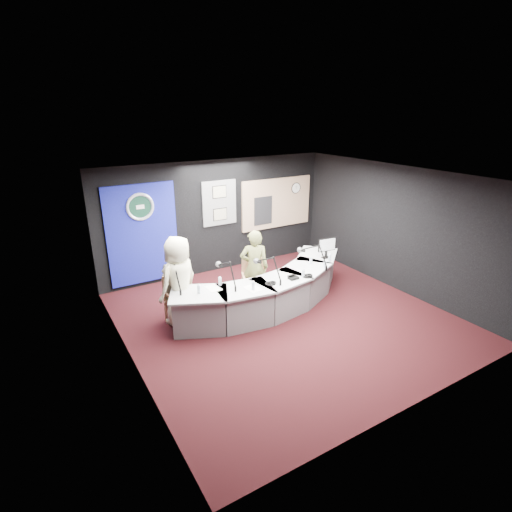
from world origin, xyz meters
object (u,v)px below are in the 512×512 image
broadcast_desk (268,291)px  person_woman (254,268)px  armchair_left (181,301)px  person_man (179,281)px  armchair_right (254,284)px

broadcast_desk → person_woman: bearing=114.4°
armchair_left → person_man: (0.00, -0.00, 0.41)m
broadcast_desk → person_man: size_ratio=2.57×
person_woman → armchair_right: bearing=-152.1°
armchair_right → armchair_left: bearing=-158.2°
person_man → person_woman: (1.64, -0.02, -0.06)m
person_man → armchair_right: bearing=154.7°
armchair_left → person_woman: size_ratio=0.57×
armchair_left → person_woman: bearing=-9.3°
armchair_left → person_man: size_ratio=0.53×
armchair_left → broadcast_desk: bearing=-19.5°
armchair_right → person_woman: bearing=-157.4°
broadcast_desk → armchair_right: bearing=114.4°
armchair_right → person_woman: person_woman is taller
person_man → person_woman: size_ratio=1.08×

